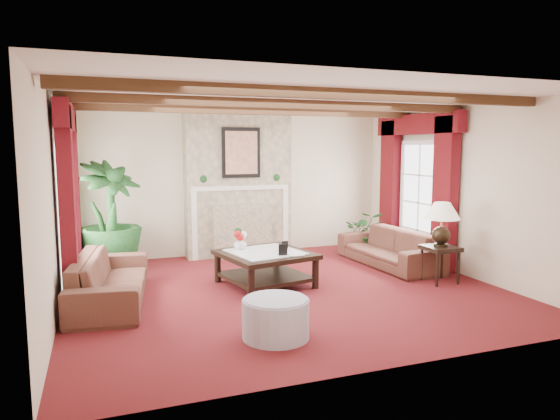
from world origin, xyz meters
name	(u,v)px	position (x,y,z in m)	size (l,w,h in m)	color
floor	(286,290)	(0.00, 0.00, 0.00)	(6.00, 6.00, 0.00)	#4F0E17
ceiling	(286,99)	(0.00, 0.00, 2.70)	(6.00, 6.00, 0.00)	white
back_wall	(235,184)	(0.00, 2.75, 1.35)	(6.00, 0.02, 2.70)	beige
left_wall	(54,205)	(-3.00, 0.00, 1.35)	(0.02, 5.50, 2.70)	beige
right_wall	(459,191)	(3.00, 0.00, 1.35)	(0.02, 5.50, 2.70)	beige
ceiling_beams	(286,104)	(0.00, 0.00, 2.64)	(6.00, 3.00, 0.12)	#391F12
fireplace	(237,112)	(0.00, 2.55, 2.70)	(2.00, 0.52, 2.70)	tan
french_door_left	(59,141)	(-2.97, 1.00, 2.13)	(0.10, 1.10, 2.16)	white
french_door_right	(422,143)	(2.97, 1.00, 2.13)	(0.10, 1.10, 2.16)	white
curtains_left	(66,110)	(-2.86, 1.00, 2.55)	(0.20, 2.40, 2.55)	#46090A
curtains_right	(418,119)	(2.86, 1.00, 2.55)	(0.20, 2.40, 2.55)	#46090A
sofa_left	(110,271)	(-2.38, 0.26, 0.43)	(0.93, 2.25, 0.85)	#330E13
sofa_right	(389,242)	(2.23, 0.82, 0.42)	(0.74, 2.16, 0.83)	#330E13
potted_palm	(110,241)	(-2.34, 1.97, 0.52)	(1.93, 2.09, 1.03)	black
small_plant	(365,237)	(2.33, 1.84, 0.32)	(1.04, 1.08, 0.64)	black
coffee_table	(265,269)	(-0.20, 0.34, 0.25)	(1.22, 1.22, 0.50)	black
side_table	(440,264)	(2.34, -0.42, 0.28)	(0.48, 0.48, 0.56)	black
ottoman	(276,319)	(-0.75, -1.67, 0.21)	(0.73, 0.73, 0.42)	#9D98AD
table_lamp	(441,224)	(2.34, -0.42, 0.91)	(0.54, 0.54, 0.69)	black
flower_vase	(240,244)	(-0.50, 0.65, 0.59)	(0.24, 0.24, 0.19)	silver
book	(289,246)	(0.05, 0.02, 0.64)	(0.20, 0.04, 0.28)	black
photo_frame_a	(283,250)	(-0.04, 0.01, 0.59)	(0.13, 0.02, 0.17)	black
photo_frame_b	(285,245)	(0.15, 0.44, 0.56)	(0.10, 0.02, 0.13)	black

